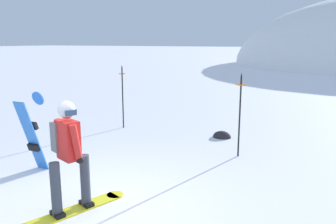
{
  "coord_description": "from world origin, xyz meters",
  "views": [
    {
      "loc": [
        3.15,
        -3.71,
        2.55
      ],
      "look_at": [
        -0.1,
        2.91,
        1.0
      ],
      "focal_mm": 36.28,
      "sensor_mm": 36.0,
      "label": 1
    }
  ],
  "objects_px": {
    "piste_marker_far": "(123,92)",
    "rock_small": "(222,137)",
    "piste_marker_near": "(240,109)",
    "snowboarder_main": "(68,154)",
    "spare_snowboard": "(33,132)"
  },
  "relations": [
    {
      "from": "piste_marker_near",
      "to": "piste_marker_far",
      "type": "xyz_separation_m",
      "value": [
        -3.76,
        1.04,
        -0.0
      ]
    },
    {
      "from": "piste_marker_far",
      "to": "rock_small",
      "type": "bearing_deg",
      "value": 5.26
    },
    {
      "from": "snowboarder_main",
      "to": "spare_snowboard",
      "type": "height_order",
      "value": "snowboarder_main"
    },
    {
      "from": "rock_small",
      "to": "piste_marker_near",
      "type": "bearing_deg",
      "value": -59.14
    },
    {
      "from": "rock_small",
      "to": "snowboarder_main",
      "type": "bearing_deg",
      "value": -99.77
    },
    {
      "from": "piste_marker_far",
      "to": "snowboarder_main",
      "type": "bearing_deg",
      "value": -65.4
    },
    {
      "from": "snowboarder_main",
      "to": "rock_small",
      "type": "relative_size",
      "value": 3.55
    },
    {
      "from": "snowboarder_main",
      "to": "spare_snowboard",
      "type": "xyz_separation_m",
      "value": [
        -1.75,
        0.93,
        -0.12
      ]
    },
    {
      "from": "snowboarder_main",
      "to": "piste_marker_near",
      "type": "relative_size",
      "value": 0.93
    },
    {
      "from": "rock_small",
      "to": "spare_snowboard",
      "type": "bearing_deg",
      "value": -123.01
    },
    {
      "from": "piste_marker_near",
      "to": "snowboarder_main",
      "type": "bearing_deg",
      "value": -114.33
    },
    {
      "from": "snowboarder_main",
      "to": "spare_snowboard",
      "type": "distance_m",
      "value": 1.98
    },
    {
      "from": "spare_snowboard",
      "to": "rock_small",
      "type": "height_order",
      "value": "spare_snowboard"
    },
    {
      "from": "piste_marker_near",
      "to": "piste_marker_far",
      "type": "height_order",
      "value": "piste_marker_near"
    },
    {
      "from": "spare_snowboard",
      "to": "snowboarder_main",
      "type": "bearing_deg",
      "value": -27.91
    }
  ]
}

